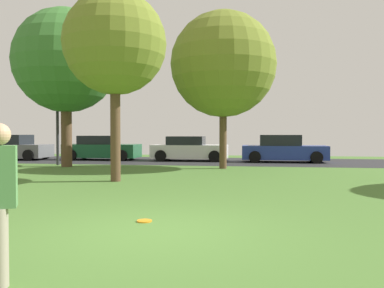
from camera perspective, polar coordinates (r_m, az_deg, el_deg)
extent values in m
plane|color=#47702D|center=(6.55, -5.83, -12.50)|extent=(44.00, 44.00, 0.00)
cube|color=#28282B|center=(22.26, 4.66, -2.51)|extent=(44.00, 6.40, 0.01)
cylinder|color=brown|center=(13.27, -10.98, 2.27)|extent=(0.33, 0.33, 3.52)
sphere|color=olive|center=(13.59, -11.04, 14.07)|extent=(3.38, 3.38, 3.38)
cylinder|color=brown|center=(17.77, 4.49, 1.30)|extent=(0.33, 0.33, 3.01)
sphere|color=olive|center=(18.03, 4.52, 11.37)|extent=(4.71, 4.71, 4.71)
cylinder|color=brown|center=(19.64, -17.63, 1.75)|extent=(0.50, 0.50, 3.35)
sphere|color=#38702D|center=(19.93, -17.72, 11.36)|extent=(4.87, 4.87, 4.87)
cylinder|color=gray|center=(4.67, -25.76, -13.14)|extent=(0.14, 0.14, 0.84)
cylinder|color=orange|center=(7.30, -6.88, -10.94)|extent=(0.27, 0.27, 0.03)
cube|color=slate|center=(26.04, -24.14, -0.88)|extent=(4.08, 1.85, 0.76)
cube|color=black|center=(26.14, -24.53, 0.59)|extent=(1.96, 1.63, 0.58)
cylinder|color=black|center=(26.11, -20.39, -1.30)|extent=(0.64, 0.22, 0.64)
cylinder|color=black|center=(24.51, -22.50, -1.50)|extent=(0.64, 0.22, 0.64)
cylinder|color=black|center=(27.61, -25.58, -1.20)|extent=(0.64, 0.22, 0.64)
cube|color=#195633|center=(24.12, -12.80, -0.95)|extent=(4.36, 1.79, 0.78)
cube|color=black|center=(24.18, -13.29, 0.58)|extent=(2.09, 1.58, 0.51)
cylinder|color=black|center=(24.46, -8.69, -1.41)|extent=(0.64, 0.22, 0.64)
cylinder|color=black|center=(22.77, -10.05, -1.64)|extent=(0.64, 0.22, 0.64)
cylinder|color=black|center=(25.55, -15.24, -1.32)|extent=(0.64, 0.22, 0.64)
cylinder|color=black|center=(23.93, -16.99, -1.52)|extent=(0.64, 0.22, 0.64)
cube|color=white|center=(22.72, -0.31, -1.08)|extent=(4.30, 1.84, 0.76)
cube|color=black|center=(22.73, -0.85, 0.50)|extent=(2.06, 1.61, 0.49)
cylinder|color=black|center=(23.45, 3.67, -1.52)|extent=(0.64, 0.22, 0.64)
cylinder|color=black|center=(21.63, 3.24, -1.78)|extent=(0.64, 0.22, 0.64)
cylinder|color=black|center=(23.91, -3.53, -1.46)|extent=(0.64, 0.22, 0.64)
cylinder|color=black|center=(22.12, -4.54, -1.71)|extent=(0.64, 0.22, 0.64)
cube|color=#233893|center=(22.24, 13.14, -1.19)|extent=(4.54, 1.70, 0.75)
cube|color=black|center=(22.20, 12.56, 0.54)|extent=(2.18, 1.50, 0.59)
cylinder|color=black|center=(23.27, 16.88, -1.61)|extent=(0.64, 0.22, 0.64)
cylinder|color=black|center=(21.59, 17.52, -1.86)|extent=(0.64, 0.22, 0.64)
cylinder|color=black|center=(23.04, 9.03, -1.59)|extent=(0.64, 0.22, 0.64)
cylinder|color=black|center=(21.34, 9.05, -1.85)|extent=(0.64, 0.22, 0.64)
cylinder|color=#2D2D33|center=(20.72, -18.81, 3.33)|extent=(0.14, 0.14, 4.50)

